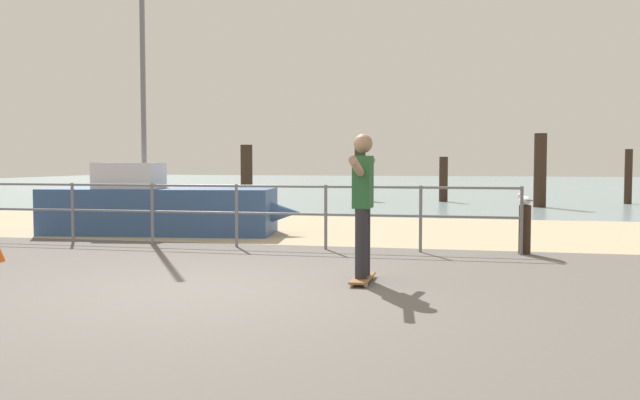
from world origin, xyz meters
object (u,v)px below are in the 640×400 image
object	(u,v)px
bollard_short	(525,230)
seagull	(525,200)
skateboarder	(363,196)
sailboat	(168,208)
skateboard	(363,278)

from	to	relation	value
bollard_short	seagull	xyz separation A→B (m)	(-0.01, 0.02, 0.46)
skateboarder	bollard_short	world-z (taller)	skateboarder
sailboat	skateboarder	distance (m)	6.37
sailboat	bollard_short	world-z (taller)	sailboat
bollard_short	seagull	distance (m)	0.46
sailboat	skateboard	world-z (taller)	sailboat
skateboard	bollard_short	world-z (taller)	bollard_short
seagull	bollard_short	bearing A→B (deg)	-71.64
bollard_short	sailboat	bearing A→B (deg)	166.92
sailboat	bollard_short	xyz separation A→B (m)	(6.54, -1.52, -0.15)
skateboarder	seagull	size ratio (longest dim) A/B	3.46
skateboard	bollard_short	distance (m)	3.57
skateboard	skateboarder	bearing A→B (deg)	-161.57
sailboat	skateboard	xyz separation A→B (m)	(4.52, -4.45, -0.46)
skateboard	skateboarder	size ratio (longest dim) A/B	0.49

